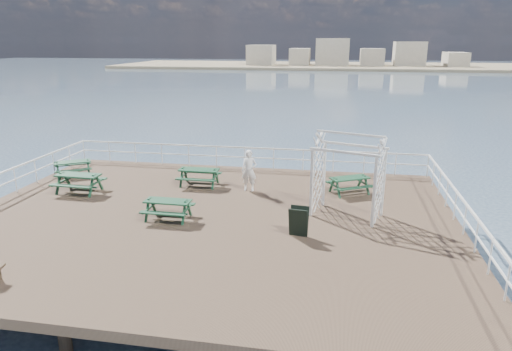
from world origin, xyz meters
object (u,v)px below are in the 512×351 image
object	(u,v)px
picnic_table_b	(199,174)
person	(249,171)
picnic_table_a	(73,165)
picnic_table_e	(168,205)
picnic_table_c	(350,182)
trellis_arbor	(348,180)
picnic_table_d	(78,179)

from	to	relation	value
picnic_table_b	person	world-z (taller)	person
picnic_table_a	picnic_table_b	size ratio (longest dim) A/B	1.19
picnic_table_b	picnic_table_e	size ratio (longest dim) A/B	1.05
picnic_table_c	picnic_table_e	xyz separation A→B (m)	(-6.50, -4.11, 0.01)
picnic_table_c	trellis_arbor	world-z (taller)	trellis_arbor
picnic_table_d	trellis_arbor	xyz separation A→B (m)	(11.18, -0.73, 0.81)
picnic_table_d	person	bearing A→B (deg)	14.00
picnic_table_a	picnic_table_d	world-z (taller)	picnic_table_d
picnic_table_b	picnic_table_e	xyz separation A→B (m)	(0.07, -4.05, -0.03)
trellis_arbor	picnic_table_b	bearing A→B (deg)	176.94
trellis_arbor	picnic_table_d	bearing A→B (deg)	-165.04
picnic_table_c	picnic_table_d	xyz separation A→B (m)	(-11.34, -1.89, 0.07)
person	picnic_table_c	bearing A→B (deg)	4.12
picnic_table_a	trellis_arbor	xyz separation A→B (m)	(12.80, -2.96, 0.87)
picnic_table_d	trellis_arbor	world-z (taller)	trellis_arbor
picnic_table_d	picnic_table_e	xyz separation A→B (m)	(4.83, -2.22, -0.06)
picnic_table_a	person	world-z (taller)	person
picnic_table_e	person	distance (m)	4.39
picnic_table_a	picnic_table_b	bearing A→B (deg)	-35.91
picnic_table_c	picnic_table_d	world-z (taller)	picnic_table_d
picnic_table_a	picnic_table_b	distance (m)	6.39
picnic_table_c	picnic_table_a	bearing A→B (deg)	149.30
picnic_table_b	picnic_table_d	world-z (taller)	picnic_table_d
picnic_table_d	trellis_arbor	distance (m)	11.23
picnic_table_e	picnic_table_a	bearing A→B (deg)	145.98
trellis_arbor	picnic_table_a	bearing A→B (deg)	-174.33
picnic_table_a	picnic_table_d	xyz separation A→B (m)	(1.62, -2.23, 0.07)
picnic_table_c	picnic_table_d	bearing A→B (deg)	160.28
picnic_table_b	person	xyz separation A→B (m)	(2.34, -0.31, 0.34)
trellis_arbor	person	size ratio (longest dim) A/B	1.75
person	picnic_table_a	bearing A→B (deg)	174.47
picnic_table_b	picnic_table_e	distance (m)	4.05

